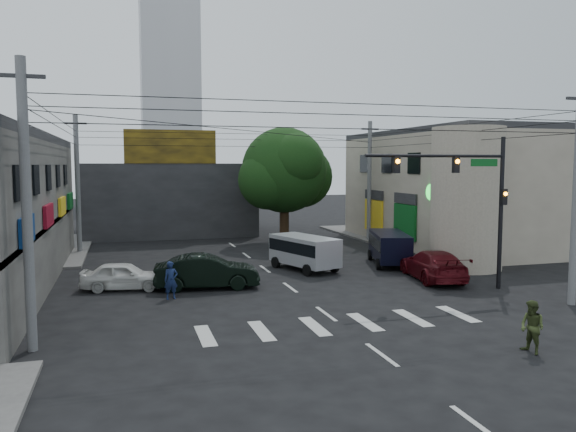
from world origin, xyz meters
name	(u,v)px	position (x,y,z in m)	size (l,w,h in m)	color
ground	(303,297)	(0.00, 0.00, 0.00)	(160.00, 160.00, 0.00)	black
sidewalk_far_right	(440,234)	(18.00, 18.00, 0.07)	(16.00, 16.00, 0.15)	#514F4C
building_right	(477,190)	(18.00, 13.00, 4.00)	(14.00, 18.00, 8.00)	gray
corner_column	(467,199)	(11.00, 4.00, 4.00)	(4.00, 4.00, 8.00)	gray
building_far	(167,198)	(-4.00, 26.00, 3.00)	(14.00, 10.00, 6.00)	#232326
billboard	(171,147)	(-4.00, 21.10, 7.30)	(7.00, 0.30, 2.60)	olive
tower_distant	(169,64)	(0.00, 70.00, 22.00)	(9.00, 9.00, 44.00)	silver
street_tree	(284,170)	(4.00, 17.00, 5.47)	(6.40, 6.40, 8.70)	black
traffic_gantry	(471,188)	(7.82, -1.00, 4.83)	(7.10, 0.35, 7.20)	black
utility_pole_near_left	(27,207)	(-10.50, -4.50, 4.60)	(0.32, 0.32, 9.20)	#59595B
utility_pole_near_right	(576,196)	(10.50, -4.50, 4.60)	(0.32, 0.32, 9.20)	#59595B
utility_pole_far_left	(78,184)	(-10.50, 16.00, 4.60)	(0.32, 0.32, 9.20)	#59595B
utility_pole_far_right	(369,182)	(10.50, 16.00, 4.60)	(0.32, 0.32, 9.20)	#59595B
dark_sedan	(207,272)	(-3.87, 2.96, 0.81)	(5.09, 2.26, 1.62)	black
white_compact	(124,276)	(-7.69, 3.80, 0.66)	(4.10, 2.19, 1.33)	silver
maroon_sedan	(433,265)	(7.58, 1.71, 0.77)	(2.98, 5.56, 1.53)	#4B0A10
silver_minivan	(304,253)	(2.06, 6.11, 0.95)	(3.18, 4.77, 1.90)	#B0B2B8
navy_van	(389,249)	(7.41, 6.31, 0.95)	(3.09, 5.07, 1.90)	black
traffic_officer	(171,280)	(-5.69, 1.27, 0.84)	(0.67, 0.49, 1.67)	#142046
pedestrian_olive	(532,327)	(4.57, -9.20, 0.84)	(0.76, 0.91, 1.68)	#35411E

